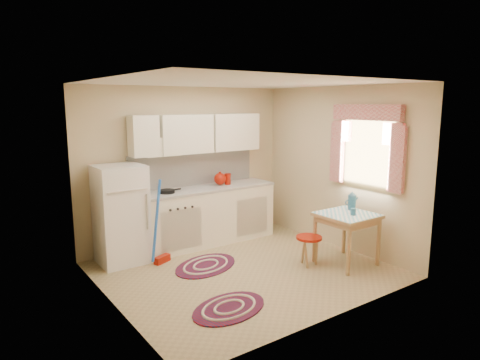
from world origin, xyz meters
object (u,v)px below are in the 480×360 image
(base_cabinets, at_px, (208,216))
(table, at_px, (346,239))
(stool, at_px, (309,251))
(fridge, at_px, (121,215))

(base_cabinets, xyz_separation_m, table, (1.11, -1.93, -0.08))
(stool, bearing_deg, fridge, 141.78)
(fridge, bearing_deg, stool, -38.22)
(fridge, distance_m, table, 3.19)
(base_cabinets, bearing_deg, fridge, -178.03)
(fridge, distance_m, base_cabinets, 1.48)
(base_cabinets, distance_m, table, 2.23)
(table, bearing_deg, base_cabinets, 119.77)
(fridge, height_order, table, fridge)
(fridge, xyz_separation_m, stool, (2.07, -1.63, -0.49))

